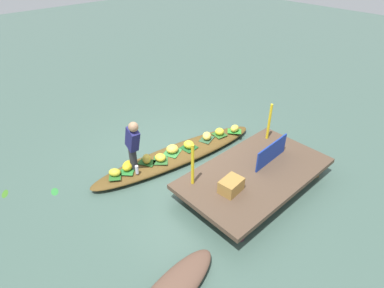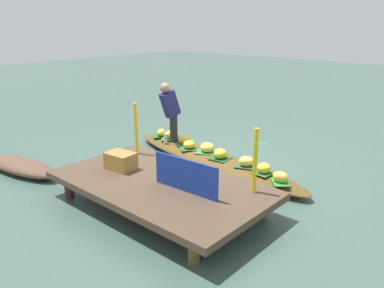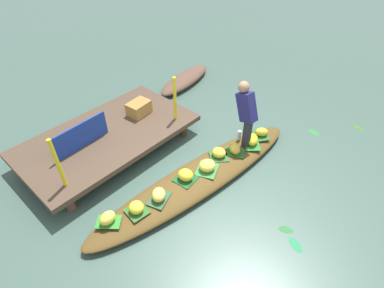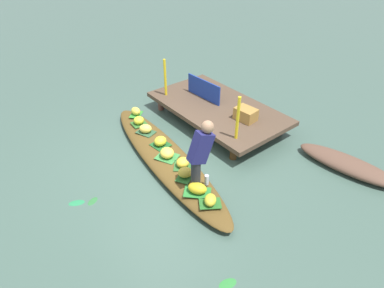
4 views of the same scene
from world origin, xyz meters
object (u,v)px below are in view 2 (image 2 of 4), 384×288
at_px(moored_boat, 21,166).
at_px(banana_bunch_8, 281,177).
at_px(banana_bunch_5, 246,161).
at_px(produce_crate, 121,161).
at_px(banana_bunch_4, 172,135).
at_px(banana_bunch_7, 207,147).
at_px(banana_bunch_1, 189,144).
at_px(banana_bunch_3, 220,154).
at_px(vendor_boat, 212,160).
at_px(banana_bunch_2, 161,132).
at_px(water_bottle, 165,138).
at_px(banana_bunch_0, 184,139).
at_px(vendor_person, 170,109).
at_px(banana_bunch_6, 264,168).
at_px(market_banner, 186,175).

relative_size(moored_boat, banana_bunch_8, 7.57).
bearing_deg(moored_boat, banana_bunch_5, -151.42).
relative_size(moored_boat, produce_crate, 4.30).
bearing_deg(banana_bunch_4, banana_bunch_7, 171.54).
height_order(moored_boat, banana_bunch_1, banana_bunch_1).
xyz_separation_m(banana_bunch_3, banana_bunch_4, (1.51, -0.28, -0.00)).
xyz_separation_m(vendor_boat, banana_bunch_1, (0.54, 0.03, 0.19)).
relative_size(banana_bunch_2, banana_bunch_3, 0.96).
bearing_deg(water_bottle, banana_bunch_0, -155.56).
distance_m(banana_bunch_0, vendor_person, 0.68).
xyz_separation_m(banana_bunch_5, produce_crate, (1.15, 1.79, 0.22)).
xyz_separation_m(banana_bunch_0, water_bottle, (0.38, 0.17, -0.01)).
height_order(banana_bunch_1, water_bottle, water_bottle).
distance_m(moored_boat, banana_bunch_1, 3.12).
bearing_deg(banana_bunch_6, banana_bunch_4, -8.44).
bearing_deg(banana_bunch_3, banana_bunch_7, -16.52).
bearing_deg(vendor_person, banana_bunch_3, 174.06).
bearing_deg(banana_bunch_3, banana_bunch_2, -8.88).
relative_size(banana_bunch_4, banana_bunch_6, 1.41).
relative_size(moored_boat, banana_bunch_3, 7.28).
xyz_separation_m(banana_bunch_1, banana_bunch_3, (-0.81, 0.05, 0.01)).
relative_size(banana_bunch_4, vendor_person, 0.26).
height_order(moored_boat, banana_bunch_0, banana_bunch_0).
bearing_deg(vendor_person, produce_crate, 113.13).
relative_size(vendor_boat, banana_bunch_0, 17.18).
bearing_deg(vendor_boat, market_banner, 126.36).
bearing_deg(banana_bunch_5, banana_bunch_1, -2.90).
distance_m(banana_bunch_2, banana_bunch_7, 1.44).
bearing_deg(banana_bunch_1, vendor_boat, -177.03).
height_order(banana_bunch_5, banana_bunch_6, banana_bunch_5).
relative_size(vendor_boat, produce_crate, 9.79).
height_order(vendor_boat, vendor_person, vendor_person).
height_order(banana_bunch_0, banana_bunch_6, banana_bunch_0).
height_order(banana_bunch_1, banana_bunch_7, banana_bunch_7).
height_order(banana_bunch_2, banana_bunch_3, banana_bunch_3).
bearing_deg(banana_bunch_2, produce_crate, 121.16).
relative_size(moored_boat, banana_bunch_1, 7.54).
xyz_separation_m(banana_bunch_8, vendor_person, (2.76, -0.38, 0.61)).
bearing_deg(moored_boat, vendor_person, -123.82).
xyz_separation_m(vendor_person, water_bottle, (0.05, 0.11, -0.60)).
bearing_deg(banana_bunch_7, moored_boat, 49.71).
xyz_separation_m(vendor_boat, produce_crate, (0.30, 1.89, 0.42)).
bearing_deg(market_banner, produce_crate, -0.70).
height_order(banana_bunch_5, banana_bunch_8, banana_bunch_5).
bearing_deg(moored_boat, banana_bunch_1, -134.53).
distance_m(banana_bunch_0, banana_bunch_2, 0.77).
bearing_deg(market_banner, vendor_person, -44.42).
xyz_separation_m(vendor_boat, banana_bunch_2, (1.57, -0.21, 0.19)).
bearing_deg(produce_crate, banana_bunch_7, -94.76).
bearing_deg(water_bottle, banana_bunch_6, 177.27).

